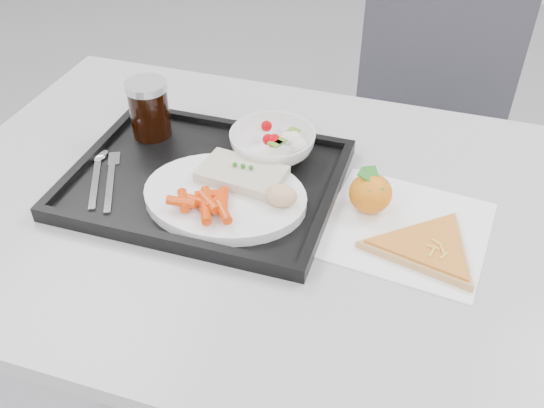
{
  "coord_description": "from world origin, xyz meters",
  "views": [
    {
      "loc": [
        0.22,
        -0.44,
        1.39
      ],
      "look_at": [
        -0.01,
        0.28,
        0.77
      ],
      "focal_mm": 40.0,
      "sensor_mm": 36.0,
      "label": 1
    }
  ],
  "objects": [
    {
      "name": "chair",
      "position": [
        0.19,
        1.01,
        0.54
      ],
      "size": [
        0.43,
        0.43,
        0.93
      ],
      "color": "#3C3A43",
      "rests_on": "ground"
    },
    {
      "name": "dinner_plate",
      "position": [
        -0.08,
        0.27,
        0.77
      ],
      "size": [
        0.27,
        0.27,
        0.02
      ],
      "color": "white",
      "rests_on": "tray"
    },
    {
      "name": "salad_contents",
      "position": [
        -0.03,
        0.42,
        0.8
      ],
      "size": [
        0.1,
        0.08,
        0.02
      ],
      "color": "#B80007",
      "rests_on": "salad_bowl"
    },
    {
      "name": "cola_glass",
      "position": [
        -0.29,
        0.42,
        0.82
      ],
      "size": [
        0.08,
        0.08,
        0.11
      ],
      "color": "black",
      "rests_on": "tray"
    },
    {
      "name": "napkin",
      "position": [
        0.21,
        0.31,
        0.75
      ],
      "size": [
        0.27,
        0.27,
        0.0
      ],
      "color": "white",
      "rests_on": "table"
    },
    {
      "name": "fish_fillet",
      "position": [
        -0.07,
        0.31,
        0.79
      ],
      "size": [
        0.15,
        0.1,
        0.03
      ],
      "color": "beige",
      "rests_on": "dinner_plate"
    },
    {
      "name": "tray",
      "position": [
        -0.14,
        0.32,
        0.76
      ],
      "size": [
        0.45,
        0.35,
        0.03
      ],
      "color": "black",
      "rests_on": "table"
    },
    {
      "name": "pizza_slice",
      "position": [
        0.24,
        0.26,
        0.76
      ],
      "size": [
        0.26,
        0.26,
        0.02
      ],
      "color": "tan",
      "rests_on": "napkin"
    },
    {
      "name": "cutlery",
      "position": [
        -0.31,
        0.28,
        0.77
      ],
      "size": [
        0.12,
        0.16,
        0.01
      ],
      "color": "silver",
      "rests_on": "tray"
    },
    {
      "name": "table",
      "position": [
        0.0,
        0.3,
        0.68
      ],
      "size": [
        1.2,
        0.8,
        0.75
      ],
      "color": "silver",
      "rests_on": "ground"
    },
    {
      "name": "carrot_pile",
      "position": [
        -0.1,
        0.22,
        0.8
      ],
      "size": [
        0.11,
        0.09,
        0.02
      ],
      "color": "red",
      "rests_on": "dinner_plate"
    },
    {
      "name": "bread_roll",
      "position": [
        0.01,
        0.27,
        0.8
      ],
      "size": [
        0.06,
        0.05,
        0.03
      ],
      "color": "tan",
      "rests_on": "dinner_plate"
    },
    {
      "name": "tangerine",
      "position": [
        0.14,
        0.34,
        0.79
      ],
      "size": [
        0.07,
        0.07,
        0.07
      ],
      "color": "orange",
      "rests_on": "napkin"
    },
    {
      "name": "salad_bowl",
      "position": [
        -0.05,
        0.42,
        0.79
      ],
      "size": [
        0.15,
        0.15,
        0.05
      ],
      "color": "white",
      "rests_on": "tray"
    }
  ]
}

